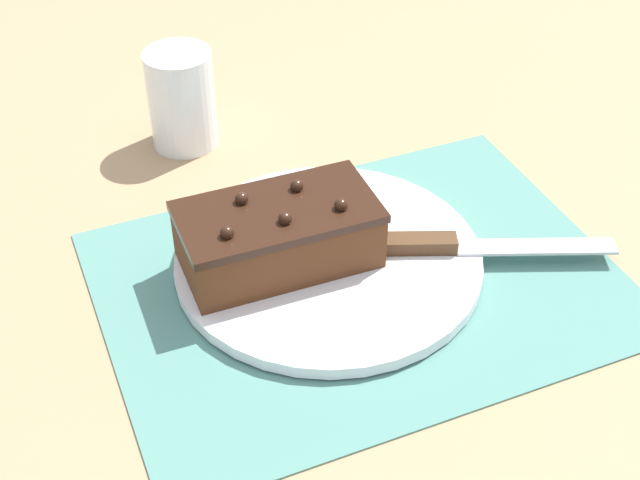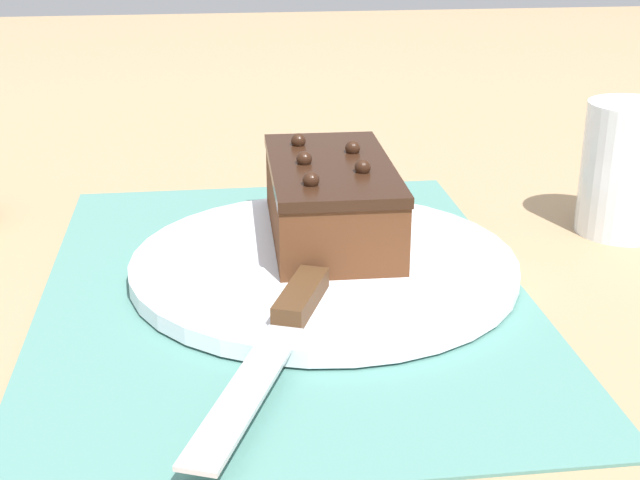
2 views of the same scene
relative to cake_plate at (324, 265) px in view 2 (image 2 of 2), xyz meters
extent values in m
plane|color=#9E7F5B|center=(-0.02, 0.03, -0.01)|extent=(3.00, 3.00, 0.00)
cube|color=slate|center=(-0.02, 0.03, -0.01)|extent=(0.46, 0.34, 0.00)
cylinder|color=white|center=(0.00, 0.00, 0.00)|extent=(0.28, 0.28, 0.01)
cube|color=#512D19|center=(0.04, -0.01, 0.03)|extent=(0.17, 0.09, 0.05)
cube|color=black|center=(0.04, -0.01, 0.06)|extent=(0.18, 0.10, 0.01)
sphere|color=black|center=(-0.01, 0.01, 0.07)|extent=(0.01, 0.01, 0.01)
sphere|color=black|center=(0.02, -0.03, 0.07)|extent=(0.01, 0.01, 0.01)
sphere|color=black|center=(0.04, 0.01, 0.07)|extent=(0.01, 0.01, 0.01)
sphere|color=black|center=(0.07, -0.03, 0.07)|extent=(0.01, 0.01, 0.01)
sphere|color=black|center=(0.10, 0.01, 0.07)|extent=(0.01, 0.01, 0.01)
cube|color=#472D19|center=(-0.08, 0.03, 0.01)|extent=(0.07, 0.04, 0.01)
cube|color=#B7BABF|center=(-0.18, 0.07, 0.01)|extent=(0.15, 0.08, 0.00)
cylinder|color=white|center=(0.06, -0.26, 0.04)|extent=(0.07, 0.07, 0.11)
camera|label=1|loc=(0.25, 0.57, 0.54)|focal=50.00mm
camera|label=2|loc=(-0.60, 0.08, 0.26)|focal=50.00mm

